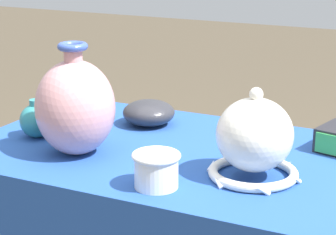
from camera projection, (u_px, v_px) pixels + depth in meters
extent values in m
cylinder|color=olive|center=(85.00, 217.00, 2.21)|extent=(0.04, 0.04, 0.73)
cube|color=olive|center=(209.00, 163.00, 1.63)|extent=(1.22, 0.64, 0.03)
cube|color=#234C9E|center=(209.00, 156.00, 1.63)|extent=(1.24, 0.66, 0.01)
ellipsoid|color=#D19399|center=(75.00, 108.00, 1.61)|extent=(0.20, 0.20, 0.24)
cylinder|color=#D19399|center=(73.00, 54.00, 1.57)|extent=(0.05, 0.05, 0.04)
torus|color=#3851A8|center=(73.00, 46.00, 1.56)|extent=(0.07, 0.07, 0.02)
torus|color=white|center=(253.00, 173.00, 1.48)|extent=(0.20, 0.20, 0.02)
ellipsoid|color=white|center=(255.00, 135.00, 1.46)|extent=(0.17, 0.17, 0.17)
sphere|color=white|center=(256.00, 94.00, 1.43)|extent=(0.03, 0.03, 0.03)
cone|color=white|center=(297.00, 180.00, 1.44)|extent=(0.01, 0.04, 0.03)
cone|color=white|center=(286.00, 164.00, 1.54)|extent=(0.04, 0.03, 0.03)
cone|color=white|center=(245.00, 157.00, 1.58)|extent=(0.04, 0.03, 0.03)
cone|color=white|center=(211.00, 166.00, 1.53)|extent=(0.01, 0.04, 0.03)
cone|color=white|center=(217.00, 182.00, 1.43)|extent=(0.04, 0.03, 0.03)
cone|color=white|center=(262.00, 190.00, 1.39)|extent=(0.04, 0.03, 0.03)
ellipsoid|color=#2D2D33|center=(149.00, 113.00, 1.86)|extent=(0.15, 0.15, 0.07)
ellipsoid|color=teal|center=(37.00, 121.00, 1.75)|extent=(0.09, 0.09, 0.09)
cylinder|color=teal|center=(36.00, 103.00, 1.74)|extent=(0.04, 0.04, 0.02)
cylinder|color=#BC6642|center=(71.00, 109.00, 1.88)|extent=(0.11, 0.11, 0.08)
torus|color=#BC6642|center=(70.00, 95.00, 1.87)|extent=(0.12, 0.12, 0.01)
cylinder|color=white|center=(156.00, 171.00, 1.42)|extent=(0.10, 0.10, 0.07)
torus|color=white|center=(156.00, 156.00, 1.41)|extent=(0.11, 0.11, 0.01)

